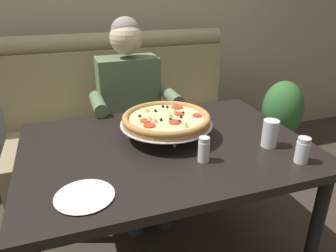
{
  "coord_description": "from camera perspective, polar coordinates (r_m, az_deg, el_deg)",
  "views": [
    {
      "loc": [
        -0.42,
        -1.26,
        1.43
      ],
      "look_at": [
        0.03,
        0.06,
        0.82
      ],
      "focal_mm": 33.79,
      "sensor_mm": 36.0,
      "label": 1
    }
  ],
  "objects": [
    {
      "name": "shaker_pepper_flakes",
      "position": [
        1.34,
        6.47,
        -4.51
      ],
      "size": [
        0.05,
        0.05,
        0.11
      ],
      "color": "white",
      "rests_on": "dining_table"
    },
    {
      "name": "drinking_glass",
      "position": [
        1.52,
        17.89,
        -1.52
      ],
      "size": [
        0.07,
        0.07,
        0.13
      ],
      "color": "silver",
      "rests_on": "dining_table"
    },
    {
      "name": "shaker_parmesan",
      "position": [
        1.44,
        23.05,
        -4.31
      ],
      "size": [
        0.06,
        0.06,
        0.11
      ],
      "color": "white",
      "rests_on": "dining_table"
    },
    {
      "name": "dining_table",
      "position": [
        1.53,
        -0.31,
        -6.11
      ],
      "size": [
        1.32,
        0.94,
        0.76
      ],
      "color": "black",
      "rests_on": "ground_plane"
    },
    {
      "name": "pizza",
      "position": [
        1.53,
        -0.29,
        1.2
      ],
      "size": [
        0.45,
        0.45,
        0.13
      ],
      "color": "silver",
      "rests_on": "dining_table"
    },
    {
      "name": "potted_plant",
      "position": [
        3.01,
        19.8,
        1.87
      ],
      "size": [
        0.36,
        0.36,
        0.7
      ],
      "color": "brown",
      "rests_on": "ground_plane"
    },
    {
      "name": "booth_bench",
      "position": [
        2.47,
        -7.29,
        -1.37
      ],
      "size": [
        1.71,
        0.78,
        1.13
      ],
      "color": "#998966",
      "rests_on": "ground_plane"
    },
    {
      "name": "diner_main",
      "position": [
        2.11,
        -6.44,
        3.4
      ],
      "size": [
        0.54,
        0.64,
        1.27
      ],
      "color": "#2D3342",
      "rests_on": "ground_plane"
    },
    {
      "name": "plate_near_left",
      "position": [
        1.17,
        -14.85,
        -11.89
      ],
      "size": [
        0.21,
        0.21,
        0.02
      ],
      "color": "white",
      "rests_on": "dining_table"
    }
  ]
}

